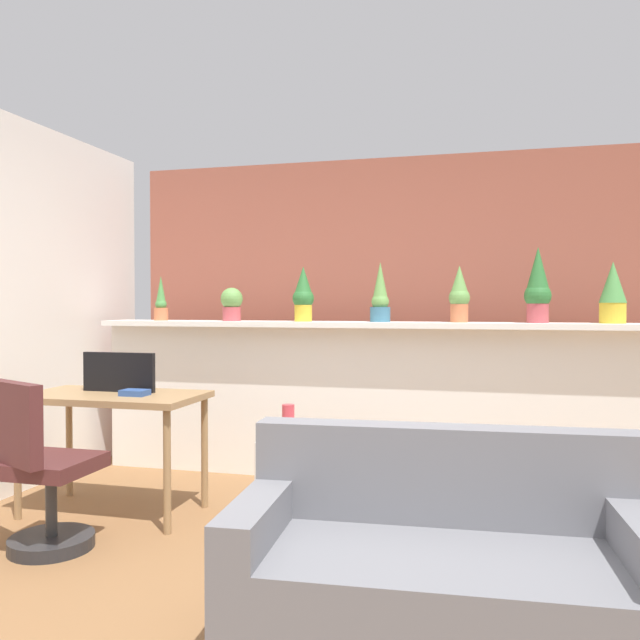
% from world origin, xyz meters
% --- Properties ---
extents(ground_plane, '(12.00, 12.00, 0.00)m').
position_xyz_m(ground_plane, '(0.00, 0.00, 0.00)').
color(ground_plane, brown).
extents(divider_wall, '(4.27, 0.16, 1.14)m').
position_xyz_m(divider_wall, '(0.00, 2.00, 0.57)').
color(divider_wall, white).
rests_on(divider_wall, ground).
extents(plant_shelf, '(4.27, 0.37, 0.04)m').
position_xyz_m(plant_shelf, '(0.00, 1.96, 1.16)').
color(plant_shelf, white).
rests_on(plant_shelf, divider_wall).
extents(brick_wall_behind, '(4.27, 0.10, 2.50)m').
position_xyz_m(brick_wall_behind, '(0.00, 2.60, 1.25)').
color(brick_wall_behind, '#9E5442').
rests_on(brick_wall_behind, ground).
extents(potted_plant_0, '(0.11, 0.11, 0.36)m').
position_xyz_m(potted_plant_0, '(-1.71, 1.96, 1.32)').
color(potted_plant_0, '#C66B42').
rests_on(potted_plant_0, plant_shelf).
extents(potted_plant_1, '(0.17, 0.17, 0.26)m').
position_xyz_m(potted_plant_1, '(-1.10, 1.95, 1.31)').
color(potted_plant_1, '#B7474C').
rests_on(potted_plant_1, plant_shelf).
extents(potted_plant_2, '(0.16, 0.16, 0.41)m').
position_xyz_m(potted_plant_2, '(-0.53, 1.94, 1.38)').
color(potted_plant_2, gold).
rests_on(potted_plant_2, plant_shelf).
extents(potted_plant_3, '(0.15, 0.15, 0.44)m').
position_xyz_m(potted_plant_3, '(0.05, 1.98, 1.36)').
color(potted_plant_3, '#386B84').
rests_on(potted_plant_3, plant_shelf).
extents(potted_plant_4, '(0.15, 0.15, 0.41)m').
position_xyz_m(potted_plant_4, '(0.61, 2.00, 1.37)').
color(potted_plant_4, '#C66B42').
rests_on(potted_plant_4, plant_shelf).
extents(potted_plant_5, '(0.18, 0.18, 0.52)m').
position_xyz_m(potted_plant_5, '(1.14, 1.99, 1.43)').
color(potted_plant_5, '#B7474C').
rests_on(potted_plant_5, plant_shelf).
extents(potted_plant_6, '(0.18, 0.18, 0.42)m').
position_xyz_m(potted_plant_6, '(1.62, 2.00, 1.39)').
color(potted_plant_6, gold).
rests_on(potted_plant_6, plant_shelf).
extents(desk, '(1.10, 0.60, 0.75)m').
position_xyz_m(desk, '(-1.45, 0.86, 0.67)').
color(desk, '#99754C').
rests_on(desk, ground).
extents(tv_monitor, '(0.49, 0.04, 0.25)m').
position_xyz_m(tv_monitor, '(-1.46, 0.94, 0.87)').
color(tv_monitor, black).
rests_on(tv_monitor, desk).
extents(office_chair, '(0.51, 0.52, 0.91)m').
position_xyz_m(office_chair, '(-1.46, 0.20, 0.39)').
color(office_chair, '#262628').
rests_on(office_chair, ground).
extents(side_cube_shelf, '(0.40, 0.41, 0.50)m').
position_xyz_m(side_cube_shelf, '(-0.30, 1.02, 0.25)').
color(side_cube_shelf, silver).
rests_on(side_cube_shelf, ground).
extents(vase_on_shelf, '(0.08, 0.08, 0.20)m').
position_xyz_m(vase_on_shelf, '(-0.36, 1.03, 0.60)').
color(vase_on_shelf, '#CC3D47').
rests_on(vase_on_shelf, side_cube_shelf).
extents(book_on_desk, '(0.16, 0.11, 0.04)m').
position_xyz_m(book_on_desk, '(-1.27, 0.81, 0.77)').
color(book_on_desk, '#2D4C8C').
rests_on(book_on_desk, desk).
extents(couch, '(1.61, 0.86, 0.80)m').
position_xyz_m(couch, '(0.64, -0.23, 0.28)').
color(couch, slate).
rests_on(couch, ground).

